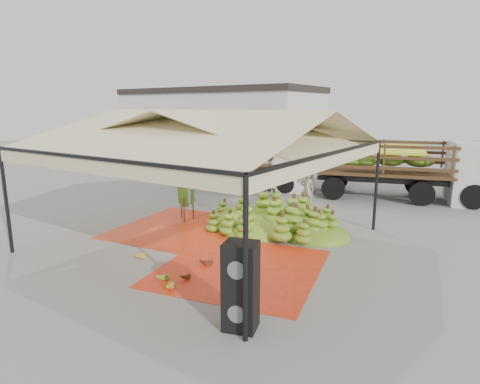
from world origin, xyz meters
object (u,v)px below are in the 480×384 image
Objects in this scene: banana_heap at (280,211)px; vendor at (307,190)px; truck_left at (254,161)px; truck_right at (413,164)px; speaker_stack at (241,286)px.

vendor reaches higher than banana_heap.
truck_left is at bearing 129.05° from banana_heap.
vendor is at bearing 97.52° from banana_heap.
truck_right reaches higher than vendor.
vendor is at bearing 89.98° from speaker_stack.
truck_left reaches higher than speaker_stack.
banana_heap is at bearing -127.16° from truck_right.
banana_heap is 7.82m from truck_right.
speaker_stack is at bearing -74.28° from truck_left.
banana_heap is 3.29× the size of speaker_stack.
truck_right is (0.37, 13.34, 0.78)m from speaker_stack.
banana_heap is 3.12m from vendor.
speaker_stack is 9.64m from vendor.
truck_right is at bearing 71.11° from speaker_stack.
banana_heap is 3.64× the size of vendor.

